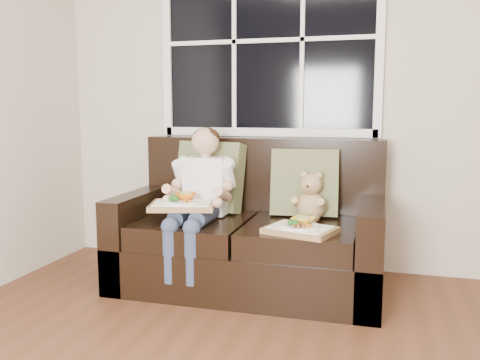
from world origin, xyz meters
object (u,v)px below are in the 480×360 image
(tray_left, at_px, (183,204))
(teddy_bear, at_px, (311,200))
(tray_right, at_px, (301,228))
(child, at_px, (201,188))
(loveseat, at_px, (252,238))

(tray_left, bearing_deg, teddy_bear, 7.58)
(tray_right, bearing_deg, tray_left, -167.12)
(tray_left, bearing_deg, child, 53.46)
(tray_left, xyz_separation_m, tray_right, (0.75, -0.05, -0.10))
(teddy_bear, bearing_deg, loveseat, -167.64)
(child, bearing_deg, loveseat, 21.35)
(loveseat, relative_size, tray_left, 3.67)
(teddy_bear, bearing_deg, tray_right, -83.57)
(loveseat, distance_m, tray_right, 0.53)
(loveseat, distance_m, tray_left, 0.54)
(teddy_bear, distance_m, tray_left, 0.82)
(loveseat, relative_size, tray_right, 3.78)
(child, xyz_separation_m, tray_right, (0.69, -0.21, -0.18))
(child, bearing_deg, tray_left, -111.82)
(loveseat, bearing_deg, tray_right, -41.48)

